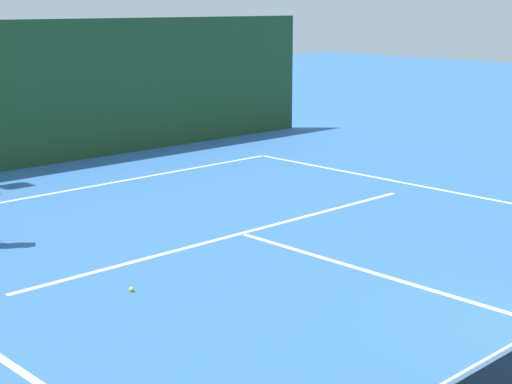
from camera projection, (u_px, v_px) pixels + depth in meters
court_line_baseline_far at (86, 187)px, 16.88m from camera, size 10.42×0.10×0.01m
court_line_service at (241, 233)px, 13.49m from camera, size 8.49×0.10×0.01m
court_line_centre at (401, 281)px, 11.18m from camera, size 0.10×6.40×0.01m
tennis_ball at (131, 289)px, 10.77m from camera, size 0.07×0.07×0.07m
back_fence_windscreen at (17, 95)px, 18.46m from camera, size 18.28×0.12×3.43m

